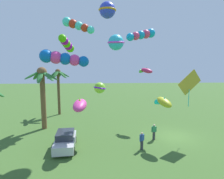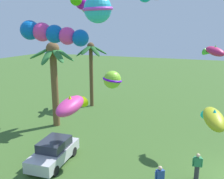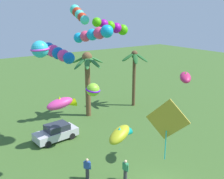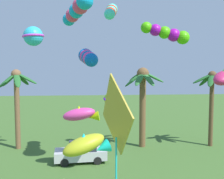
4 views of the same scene
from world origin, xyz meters
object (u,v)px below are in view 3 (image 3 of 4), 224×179
(palm_tree_0, at_px, (88,71))
(kite_ball_6, at_px, (93,90))
(kite_tube_11, at_px, (112,27))
(kite_ball_3, at_px, (40,49))
(kite_tube_5, at_px, (79,14))
(spectator_1, at_px, (125,170))
(kite_tube_9, at_px, (94,34))
(kite_tube_10, at_px, (57,53))
(spectator_0, at_px, (87,168))
(kite_fish_0, at_px, (121,134))
(parked_car_0, at_px, (56,132))
(kite_diamond_7, at_px, (167,121))
(kite_fish_1, at_px, (61,103))
(palm_tree_2, at_px, (134,65))
(kite_fish_4, at_px, (185,77))

(palm_tree_0, relative_size, kite_ball_6, 4.44)
(kite_ball_6, xyz_separation_m, kite_tube_11, (4.63, 3.92, 4.73))
(kite_ball_3, distance_m, kite_tube_5, 6.12)
(spectator_1, distance_m, kite_tube_9, 9.40)
(kite_tube_10, xyz_separation_m, kite_tube_11, (6.23, 0.75, 1.94))
(spectator_0, bearing_deg, kite_fish_0, -61.69)
(parked_car_0, distance_m, spectator_1, 8.56)
(spectator_0, bearing_deg, kite_diamond_7, -67.15)
(kite_tube_11, bearing_deg, kite_ball_3, -150.93)
(palm_tree_0, xyz_separation_m, kite_tube_10, (-4.88, -3.41, 2.82))
(kite_fish_1, bearing_deg, palm_tree_2, 21.42)
(kite_fish_0, relative_size, kite_tube_10, 0.55)
(kite_tube_9, bearing_deg, kite_fish_4, -17.42)
(parked_car_0, bearing_deg, kite_tube_9, -88.84)
(kite_ball_6, bearing_deg, kite_tube_9, -118.84)
(palm_tree_2, bearing_deg, parked_car_0, -164.75)
(kite_ball_3, bearing_deg, palm_tree_0, 44.59)
(spectator_0, height_order, kite_fish_1, kite_fish_1)
(parked_car_0, xyz_separation_m, spectator_0, (-0.63, -6.76, 0.06))
(kite_fish_1, relative_size, kite_diamond_7, 0.73)
(kite_ball_6, bearing_deg, palm_tree_2, 33.18)
(spectator_1, relative_size, kite_fish_4, 0.91)
(parked_car_0, height_order, spectator_1, spectator_1)
(parked_car_0, distance_m, kite_fish_4, 12.48)
(parked_car_0, bearing_deg, palm_tree_0, 32.71)
(kite_diamond_7, bearing_deg, kite_tube_10, 94.57)
(kite_fish_0, bearing_deg, kite_tube_10, 90.03)
(kite_fish_1, xyz_separation_m, kite_tube_5, (2.14, 0.36, 7.21))
(parked_car_0, relative_size, spectator_1, 2.53)
(palm_tree_2, height_order, parked_car_0, palm_tree_2)
(kite_ball_6, height_order, kite_tube_11, kite_tube_11)
(kite_fish_4, distance_m, kite_ball_6, 7.36)
(parked_car_0, bearing_deg, spectator_0, -95.31)
(kite_tube_5, bearing_deg, kite_diamond_7, -93.68)
(palm_tree_2, xyz_separation_m, spectator_1, (-10.35, -11.65, -4.39))
(kite_tube_5, distance_m, kite_tube_9, 6.22)
(spectator_0, relative_size, kite_fish_0, 0.69)
(kite_fish_1, distance_m, kite_tube_11, 9.27)
(spectator_0, bearing_deg, kite_ball_3, 126.92)
(palm_tree_2, bearing_deg, kite_diamond_7, -124.25)
(kite_tube_5, bearing_deg, palm_tree_0, 54.39)
(kite_fish_4, relative_size, kite_tube_9, 0.66)
(spectator_0, bearing_deg, kite_tube_10, 80.14)
(kite_diamond_7, bearing_deg, kite_fish_4, 31.52)
(kite_ball_3, relative_size, kite_diamond_7, 0.40)
(parked_car_0, distance_m, kite_diamond_7, 12.92)
(kite_fish_0, xyz_separation_m, kite_tube_11, (6.23, 9.82, 5.92))
(palm_tree_0, height_order, kite_fish_4, palm_tree_0)
(parked_car_0, distance_m, spectator_0, 6.79)
(spectator_1, xyz_separation_m, kite_fish_1, (-1.35, 7.07, 3.11))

